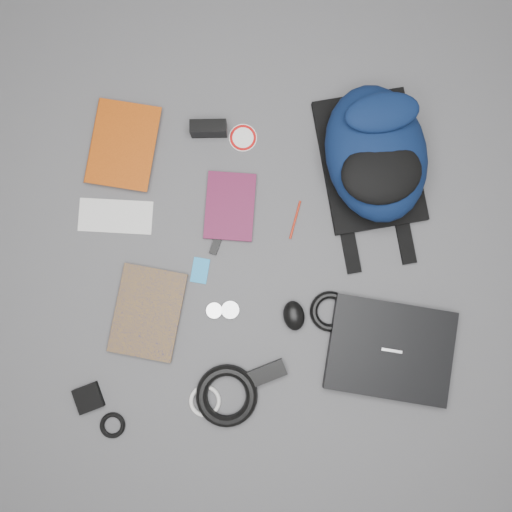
{
  "coord_description": "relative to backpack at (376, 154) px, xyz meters",
  "views": [
    {
      "loc": [
        -0.01,
        -0.11,
        1.52
      ],
      "look_at": [
        0.0,
        0.0,
        0.02
      ],
      "focal_mm": 35.0,
      "sensor_mm": 36.0,
      "label": 1
    }
  ],
  "objects": [
    {
      "name": "sticker_disc",
      "position": [
        -0.38,
        0.11,
        -0.09
      ],
      "size": [
        0.11,
        0.11,
        0.0
      ],
      "primitive_type": "cylinder",
      "rotation": [
        0.0,
        0.0,
        0.27
      ],
      "color": "white",
      "rests_on": "ground"
    },
    {
      "name": "earbud_coil",
      "position": [
        -0.84,
        -0.72,
        -0.09
      ],
      "size": [
        0.08,
        0.08,
        0.01
      ],
      "primitive_type": "torus",
      "rotation": [
        0.0,
        0.0,
        0.07
      ],
      "color": "black",
      "rests_on": "ground"
    },
    {
      "name": "id_badge",
      "position": [
        -0.55,
        -0.29,
        -0.09
      ],
      "size": [
        0.07,
        0.09,
        0.0
      ],
      "primitive_type": "cube",
      "rotation": [
        0.0,
        0.0,
        -0.26
      ],
      "color": "#1A81C4",
      "rests_on": "ground"
    },
    {
      "name": "dvd_case",
      "position": [
        -0.44,
        -0.1,
        -0.09
      ],
      "size": [
        0.18,
        0.23,
        0.02
      ],
      "primitive_type": "cube",
      "rotation": [
        0.0,
        0.0,
        -0.16
      ],
      "color": "#470D27",
      "rests_on": "ground"
    },
    {
      "name": "pen_red",
      "position": [
        -0.24,
        -0.16,
        -0.09
      ],
      "size": [
        0.05,
        0.12,
        0.01
      ],
      "primitive_type": "cylinder",
      "rotation": [
        1.57,
        0.0,
        -0.35
      ],
      "color": "#AC210D",
      "rests_on": "ground"
    },
    {
      "name": "ground",
      "position": [
        -0.37,
        -0.26,
        -0.09
      ],
      "size": [
        4.0,
        4.0,
        0.0
      ],
      "primitive_type": "plane",
      "color": "#4F4F51",
      "rests_on": "ground"
    },
    {
      "name": "power_cord_coil",
      "position": [
        -0.5,
        -0.66,
        -0.08
      ],
      "size": [
        0.23,
        0.23,
        0.04
      ],
      "primitive_type": "torus",
      "rotation": [
        0.0,
        0.0,
        -0.31
      ],
      "color": "black",
      "rests_on": "ground"
    },
    {
      "name": "usb_black",
      "position": [
        -0.49,
        -0.21,
        -0.09
      ],
      "size": [
        0.05,
        0.07,
        0.01
      ],
      "primitive_type": "cube",
      "rotation": [
        0.0,
        0.0,
        -0.42
      ],
      "color": "black",
      "rests_on": "ground"
    },
    {
      "name": "compact_camera",
      "position": [
        -0.48,
        0.14,
        -0.06
      ],
      "size": [
        0.11,
        0.05,
        0.06
      ],
      "primitive_type": "cube",
      "rotation": [
        0.0,
        0.0,
        -0.08
      ],
      "color": "black",
      "rests_on": "ground"
    },
    {
      "name": "pen_teal",
      "position": [
        -0.38,
        -0.09,
        -0.09
      ],
      "size": [
        0.01,
        0.13,
        0.01
      ],
      "primitive_type": "cylinder",
      "rotation": [
        1.57,
        0.0,
        -0.01
      ],
      "color": "#0E8078",
      "rests_on": "ground"
    },
    {
      "name": "power_brick",
      "position": [
        -0.37,
        -0.61,
        -0.08
      ],
      "size": [
        0.12,
        0.08,
        0.03
      ],
      "primitive_type": "cube",
      "rotation": [
        0.0,
        0.0,
        0.28
      ],
      "color": "black",
      "rests_on": "ground"
    },
    {
      "name": "cable_coil",
      "position": [
        -0.17,
        -0.45,
        -0.08
      ],
      "size": [
        0.16,
        0.16,
        0.02
      ],
      "primitive_type": "torus",
      "rotation": [
        0.0,
        0.0,
        -0.42
      ],
      "color": "black",
      "rests_on": "ground"
    },
    {
      "name": "white_cable_coil",
      "position": [
        -0.56,
        -0.68,
        -0.09
      ],
      "size": [
        0.1,
        0.1,
        0.01
      ],
      "primitive_type": "torus",
      "rotation": [
        0.0,
        0.0,
        -0.08
      ],
      "color": "silver",
      "rests_on": "ground"
    },
    {
      "name": "comic_book",
      "position": [
        -0.81,
        -0.37,
        -0.08
      ],
      "size": [
        0.26,
        0.31,
        0.02
      ],
      "primitive_type": "imported",
      "rotation": [
        0.0,
        0.0,
        -0.27
      ],
      "color": "#B07A0C",
      "rests_on": "ground"
    },
    {
      "name": "backpack",
      "position": [
        0.0,
        0.0,
        0.0
      ],
      "size": [
        0.35,
        0.48,
        0.19
      ],
      "primitive_type": null,
      "rotation": [
        0.0,
        0.0,
        0.08
      ],
      "color": "black",
      "rests_on": "ground"
    },
    {
      "name": "textbook_red",
      "position": [
        -0.84,
        0.14,
        -0.08
      ],
      "size": [
        0.26,
        0.31,
        0.03
      ],
      "primitive_type": "imported",
      "rotation": [
        0.0,
        0.0,
        -0.25
      ],
      "color": "#983708",
      "rests_on": "ground"
    },
    {
      "name": "mouse",
      "position": [
        -0.28,
        -0.45,
        -0.07
      ],
      "size": [
        0.07,
        0.09,
        0.05
      ],
      "primitive_type": "ellipsoid",
      "rotation": [
        0.0,
        0.0,
        0.07
      ],
      "color": "black",
      "rests_on": "ground"
    },
    {
      "name": "envelope",
      "position": [
        -0.79,
        -0.1,
        -0.09
      ],
      "size": [
        0.24,
        0.13,
        0.0
      ],
      "primitive_type": "cube",
      "rotation": [
        0.0,
        0.0,
        -0.14
      ],
      "color": "silver",
      "rests_on": "ground"
    },
    {
      "name": "pouch",
      "position": [
        -0.91,
        -0.64,
        -0.08
      ],
      "size": [
        0.09,
        0.09,
        0.02
      ],
      "primitive_type": "cube",
      "rotation": [
        0.0,
        0.0,
        0.27
      ],
      "color": "black",
      "rests_on": "ground"
    },
    {
      "name": "headphone_left",
      "position": [
        -0.51,
        -0.41,
        -0.09
      ],
      "size": [
        0.06,
        0.06,
        0.01
      ],
      "primitive_type": "cylinder",
      "rotation": [
        0.0,
        0.0,
        -0.2
      ],
      "color": "silver",
      "rests_on": "ground"
    },
    {
      "name": "headphone_right",
      "position": [
        -0.46,
        -0.41,
        -0.09
      ],
      "size": [
        0.05,
        0.05,
        0.01
      ],
      "primitive_type": "cylinder",
      "rotation": [
        0.0,
        0.0,
        -0.0
      ],
      "color": "#B2B3B5",
      "rests_on": "ground"
    },
    {
      "name": "laptop",
      "position": [
        -0.0,
        -0.58,
        -0.08
      ],
      "size": [
        0.42,
        0.36,
        0.04
      ],
      "primitive_type": "cube",
      "rotation": [
        0.0,
        0.0,
        -0.25
      ],
      "color": "black",
      "rests_on": "ground"
    }
  ]
}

